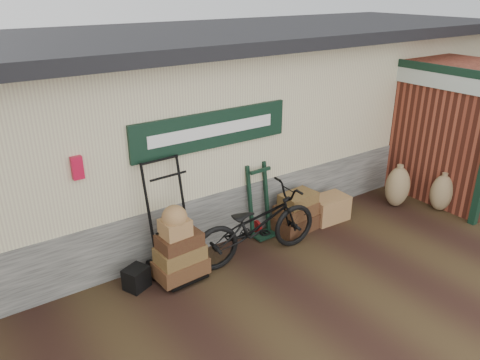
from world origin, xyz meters
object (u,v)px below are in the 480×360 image
at_px(wicker_hamper, 329,208).
at_px(black_trunk, 136,278).
at_px(porter_trolley, 171,220).
at_px(bicycle, 256,221).
at_px(green_barrow, 260,201).
at_px(suitcase_stack, 296,212).

bearing_deg(wicker_hamper, black_trunk, 179.43).
bearing_deg(porter_trolley, wicker_hamper, -4.61).
distance_m(black_trunk, bicycle, 1.93).
bearing_deg(wicker_hamper, green_barrow, 168.37).
height_order(black_trunk, bicycle, bicycle).
relative_size(green_barrow, black_trunk, 3.94).
relative_size(suitcase_stack, black_trunk, 2.46).
xyz_separation_m(green_barrow, bicycle, (-0.46, -0.53, -0.00)).
bearing_deg(green_barrow, porter_trolley, -175.08).
xyz_separation_m(porter_trolley, wicker_hamper, (3.06, -0.06, -0.66)).
height_order(wicker_hamper, bicycle, bicycle).
bearing_deg(black_trunk, wicker_hamper, -0.57).
relative_size(porter_trolley, black_trunk, 5.60).
bearing_deg(porter_trolley, black_trunk, 179.19).
bearing_deg(wicker_hamper, bicycle, -172.11).
bearing_deg(bicycle, porter_trolley, 80.76).
bearing_deg(bicycle, wicker_hamper, -77.34).
bearing_deg(black_trunk, suitcase_stack, 0.24).
relative_size(wicker_hamper, black_trunk, 2.18).
bearing_deg(wicker_hamper, suitcase_stack, 176.18).
height_order(green_barrow, suitcase_stack, green_barrow).
xyz_separation_m(suitcase_stack, bicycle, (-1.07, -0.30, 0.27)).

